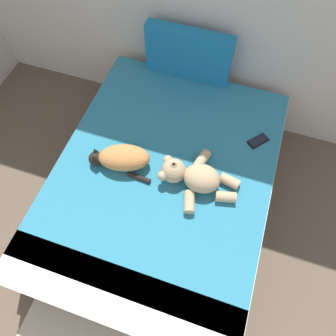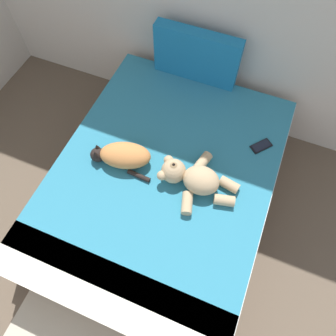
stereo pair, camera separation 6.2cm
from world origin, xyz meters
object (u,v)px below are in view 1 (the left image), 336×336
at_px(patterned_cushion, 188,55).
at_px(cell_phone, 258,141).
at_px(cat, 121,158).
at_px(teddy_bear, 193,177).
at_px(bed, 163,189).

height_order(patterned_cushion, cell_phone, patterned_cushion).
relative_size(cat, teddy_bear, 0.85).
xyz_separation_m(cat, cell_phone, (0.84, 0.47, -0.07)).
bearing_deg(cat, bed, 5.06).
bearing_deg(patterned_cushion, teddy_bear, -71.03).
bearing_deg(teddy_bear, bed, 177.82).
xyz_separation_m(patterned_cushion, cell_phone, (0.66, -0.46, -0.20)).
height_order(bed, teddy_bear, teddy_bear).
height_order(bed, cell_phone, cell_phone).
bearing_deg(cell_phone, bed, -141.48).
relative_size(teddy_bear, cell_phone, 3.26).
bearing_deg(cat, teddy_bear, 1.97).
distance_m(bed, patterned_cushion, 1.02).
bearing_deg(cell_phone, patterned_cushion, 145.32).
xyz_separation_m(teddy_bear, cell_phone, (0.35, 0.45, -0.07)).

